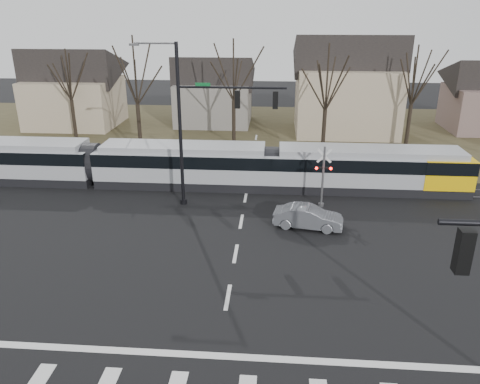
{
  "coord_description": "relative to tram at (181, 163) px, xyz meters",
  "views": [
    {
      "loc": [
        1.9,
        -15.56,
        11.91
      ],
      "look_at": [
        0.0,
        9.0,
        2.3
      ],
      "focal_mm": 35.0,
      "sensor_mm": 36.0,
      "label": 1
    }
  ],
  "objects": [
    {
      "name": "ground",
      "position": [
        4.76,
        -16.0,
        -1.66
      ],
      "size": [
        140.0,
        140.0,
        0.0
      ],
      "primitive_type": "plane",
      "color": "black"
    },
    {
      "name": "grass_verge",
      "position": [
        4.76,
        16.0,
        -1.66
      ],
      "size": [
        140.0,
        28.0,
        0.01
      ],
      "primitive_type": "cube",
      "color": "#38331E",
      "rests_on": "ground"
    },
    {
      "name": "stop_line",
      "position": [
        4.76,
        -17.8,
        -1.65
      ],
      "size": [
        28.0,
        0.35,
        0.01
      ],
      "primitive_type": "cube",
      "color": "silver",
      "rests_on": "ground"
    },
    {
      "name": "lane_dashes",
      "position": [
        4.76,
        -0.0,
        -1.65
      ],
      "size": [
        0.18,
        30.0,
        0.01
      ],
      "color": "silver",
      "rests_on": "ground"
    },
    {
      "name": "rail_pair",
      "position": [
        4.76,
        -0.2,
        -1.63
      ],
      "size": [
        90.0,
        1.52,
        0.06
      ],
      "color": "#59595E",
      "rests_on": "ground"
    },
    {
      "name": "tram",
      "position": [
        0.0,
        0.0,
        0.0
      ],
      "size": [
        40.2,
        2.98,
        3.05
      ],
      "color": "gray",
      "rests_on": "ground"
    },
    {
      "name": "sedan",
      "position": [
        8.71,
        -6.51,
        -1.0
      ],
      "size": [
        2.69,
        4.46,
        1.32
      ],
      "primitive_type": "imported",
      "rotation": [
        0.0,
        0.0,
        1.41
      ],
      "color": "#5A5D63",
      "rests_on": "ground"
    },
    {
      "name": "signal_pole_far",
      "position": [
        2.35,
        -3.5,
        4.04
      ],
      "size": [
        9.28,
        0.44,
        10.2
      ],
      "color": "black",
      "rests_on": "ground"
    },
    {
      "name": "rail_crossing_signal",
      "position": [
        9.76,
        -3.21,
        0.22
      ],
      "size": [
        1.08,
        0.36,
        4.0
      ],
      "color": "#59595B",
      "rests_on": "ground"
    },
    {
      "name": "tree_row",
      "position": [
        6.76,
        10.0,
        3.34
      ],
      "size": [
        59.2,
        7.2,
        10.0
      ],
      "color": "black",
      "rests_on": "ground"
    },
    {
      "name": "house_a",
      "position": [
        -15.24,
        18.0,
        2.8
      ],
      "size": [
        9.72,
        8.64,
        8.6
      ],
      "color": "tan",
      "rests_on": "ground"
    },
    {
      "name": "house_b",
      "position": [
        -0.24,
        20.0,
        2.31
      ],
      "size": [
        8.64,
        7.56,
        7.65
      ],
      "color": "slate",
      "rests_on": "ground"
    },
    {
      "name": "house_c",
      "position": [
        13.76,
        17.0,
        3.57
      ],
      "size": [
        10.8,
        8.64,
        10.1
      ],
      "color": "tan",
      "rests_on": "ground"
    }
  ]
}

